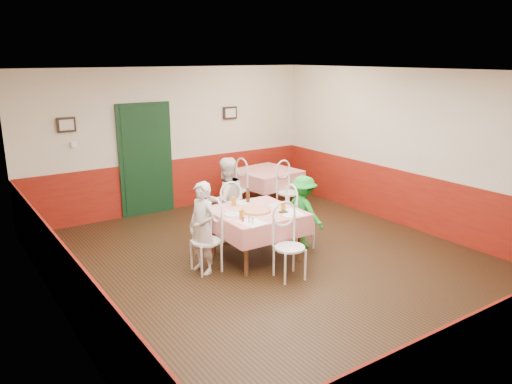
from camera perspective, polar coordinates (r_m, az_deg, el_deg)
floor at (r=7.49m, az=2.48°, el=-8.32°), size 7.00×7.00×0.00m
ceiling at (r=6.86m, az=2.75°, el=13.63°), size 7.00×7.00×0.00m
back_wall at (r=10.01m, az=-9.50°, el=5.92°), size 6.00×0.10×2.80m
left_wall at (r=5.83m, az=-21.81°, el=-1.75°), size 0.10×7.00×2.80m
right_wall at (r=9.12m, az=17.95°, el=4.47°), size 0.10×7.00×2.80m
wainscot_back at (r=10.18m, az=-9.24°, el=0.91°), size 6.00×0.03×1.00m
wainscot_front at (r=5.21m, az=26.89°, el=-15.17°), size 6.00×0.03×1.00m
wainscot_left at (r=6.14m, az=-20.83°, el=-9.79°), size 0.03×7.00×1.00m
wainscot_right at (r=9.31m, az=17.44°, el=-0.98°), size 0.03×7.00×1.00m
door at (r=9.80m, az=-12.47°, el=3.48°), size 0.96×0.06×2.10m
picture_left at (r=9.26m, az=-20.86°, el=7.19°), size 0.32×0.03×0.26m
picture_right at (r=10.51m, az=-2.98°, el=9.02°), size 0.32×0.03×0.26m
thermostat at (r=9.33m, az=-20.06°, el=5.14°), size 0.10×0.03×0.10m
main_table at (r=7.59m, az=0.00°, el=-4.92°), size 1.24×1.24×0.77m
second_table at (r=10.21m, az=1.20°, el=0.41°), size 1.24×1.24×0.77m
chair_left at (r=7.16m, az=-5.73°, el=-5.62°), size 0.43×0.43×0.90m
chair_right at (r=8.03m, az=5.09°, el=-3.25°), size 0.47×0.47×0.90m
chair_far at (r=8.25m, az=-3.23°, el=-2.71°), size 0.50×0.50×0.90m
chair_near at (r=6.91m, az=3.87°, el=-6.37°), size 0.47×0.47×0.90m
chair_second_a at (r=9.79m, az=-2.39°, el=0.20°), size 0.47×0.47×0.90m
chair_second_b at (r=9.61m, az=3.78°, el=-0.11°), size 0.47×0.47×0.90m
pizza at (r=7.42m, az=-0.03°, el=-2.14°), size 0.44×0.44×0.03m
plate_left at (r=7.27m, az=-2.69°, el=-2.57°), size 0.25×0.25×0.01m
plate_right at (r=7.69m, az=2.41°, el=-1.56°), size 0.25×0.25×0.01m
plate_far at (r=7.83m, az=-1.60°, el=-1.26°), size 0.25×0.25×0.01m
glass_a at (r=7.05m, az=-1.63°, el=-2.64°), size 0.08×0.08×0.14m
glass_b at (r=7.48m, az=3.12°, el=-1.62°), size 0.07×0.07×0.13m
glass_c at (r=7.70m, az=-2.57°, el=-1.08°), size 0.07×0.07×0.13m
beer_bottle at (r=7.83m, az=-0.93°, el=-0.48°), size 0.06×0.06×0.22m
shaker_a at (r=6.91m, az=-0.81°, el=-3.20°), size 0.04×0.04×0.09m
shaker_b at (r=6.87m, az=-0.39°, el=-3.31°), size 0.04×0.04×0.09m
shaker_c at (r=6.96m, az=-1.52°, el=-3.08°), size 0.04×0.04×0.09m
menu_left at (r=6.95m, az=-0.54°, el=-3.47°), size 0.35×0.43×0.00m
menu_right at (r=7.39m, az=3.91°, el=-2.34°), size 0.38×0.46×0.00m
wallet at (r=7.38m, az=3.13°, el=-2.29°), size 0.11×0.09×0.02m
diner_left at (r=7.07m, az=-6.14°, el=-4.09°), size 0.42×0.54×1.32m
diner_far at (r=8.21m, az=-3.43°, el=-0.91°), size 0.70×0.55×1.42m
diner_right at (r=8.02m, az=5.40°, el=-2.25°), size 0.55×0.82×1.18m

